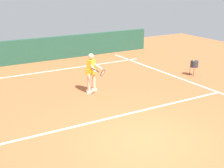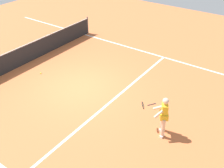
# 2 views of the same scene
# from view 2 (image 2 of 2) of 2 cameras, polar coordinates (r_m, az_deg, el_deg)

# --- Properties ---
(ground_plane) EXTENTS (27.76, 27.76, 0.00)m
(ground_plane) POSITION_cam_2_polar(r_m,az_deg,el_deg) (12.49, -6.69, -0.62)
(ground_plane) COLOR #C66638
(service_line_marking) EXTENTS (9.80, 0.10, 0.01)m
(service_line_marking) POSITION_cam_2_polar(r_m,az_deg,el_deg) (11.55, 0.10, -3.44)
(service_line_marking) COLOR white
(service_line_marking) RESTS_ON ground
(sideline_right_marking) EXTENTS (0.10, 19.35, 0.01)m
(sideline_right_marking) POSITION_cam_2_polar(r_m,az_deg,el_deg) (15.97, 4.95, 7.30)
(sideline_right_marking) COLOR white
(sideline_right_marking) RESTS_ON ground
(court_net) EXTENTS (10.48, 0.08, 1.10)m
(court_net) POSITION_cam_2_polar(r_m,az_deg,el_deg) (14.78, -18.10, 5.75)
(court_net) COLOR #4C4C51
(court_net) RESTS_ON ground
(tennis_player) EXTENTS (0.68, 1.14, 1.55)m
(tennis_player) POSITION_cam_2_polar(r_m,az_deg,el_deg) (9.61, 10.65, -6.35)
(tennis_player) COLOR beige
(tennis_player) RESTS_ON ground
(tennis_ball_near) EXTENTS (0.07, 0.07, 0.07)m
(tennis_ball_near) POSITION_cam_2_polar(r_m,az_deg,el_deg) (13.86, -14.71, 2.21)
(tennis_ball_near) COLOR #D1E533
(tennis_ball_near) RESTS_ON ground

